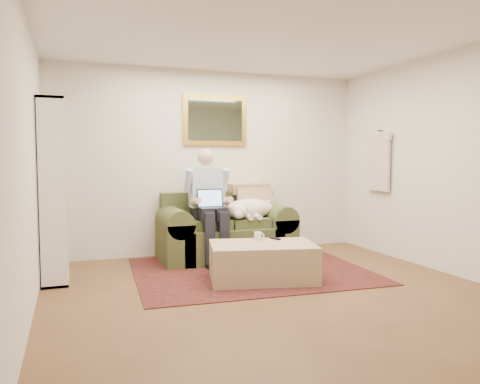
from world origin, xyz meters
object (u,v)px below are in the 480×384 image
seated_man (210,206)px  sleeping_dog (250,209)px  laptop (211,203)px  bookshelf (53,191)px  coffee_mug (258,236)px  ottoman (262,262)px  sofa (225,236)px

seated_man → sleeping_dog: (0.58, 0.07, -0.07)m
laptop → bookshelf: bearing=-174.3°
coffee_mug → ottoman: bearing=-96.4°
sleeping_dog → seated_man: bearing=-172.9°
seated_man → bookshelf: size_ratio=0.75×
sofa → ottoman: bearing=-88.9°
sofa → ottoman: sofa is taller
seated_man → sleeping_dog: 0.59m
seated_man → ottoman: seated_man is taller
sofa → sleeping_dog: sofa is taller
sofa → sleeping_dog: (0.32, -0.09, 0.37)m
sofa → bookshelf: size_ratio=0.89×
ottoman → coffee_mug: coffee_mug is taller
sleeping_dog → ottoman: size_ratio=0.64×
laptop → sofa: bearing=41.0°
laptop → sleeping_dog: 0.61m
seated_man → ottoman: size_ratio=1.30×
seated_man → coffee_mug: seated_man is taller
sofa → sleeping_dog: 0.50m
laptop → ottoman: bearing=-74.1°
coffee_mug → bookshelf: bearing=163.8°
coffee_mug → sleeping_dog: bearing=74.2°
laptop → coffee_mug: 0.94m
laptop → seated_man: bearing=90.0°
ottoman → sleeping_dog: bearing=75.7°
sofa → bookshelf: (-2.15, -0.42, 0.69)m
laptop → coffee_mug: laptop is taller
sleeping_dog → coffee_mug: bearing=-105.8°
coffee_mug → seated_man: bearing=109.2°
sleeping_dog → bookshelf: bearing=-172.4°
sofa → bookshelf: 2.29m
seated_man → laptop: (-0.00, -0.07, 0.04)m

